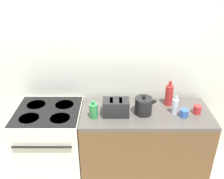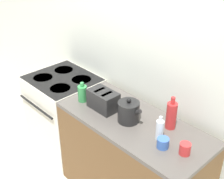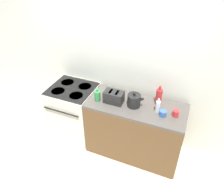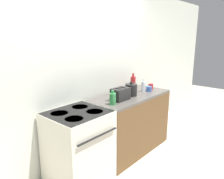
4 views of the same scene
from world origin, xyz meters
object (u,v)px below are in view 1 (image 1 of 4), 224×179
kettle (144,106)px  bottle_red (169,95)px  bottle_green (94,111)px  stove (53,144)px  cup_blue (184,113)px  bottle_clear (176,106)px  toaster (116,107)px  cup_red (198,110)px

kettle → bottle_red: bottle_red is taller
bottle_green → stove: bearing=166.4°
stove → cup_blue: cup_blue is taller
bottle_red → bottle_clear: (0.03, -0.18, -0.03)m
bottle_clear → bottle_green: size_ratio=1.08×
bottle_clear → bottle_red: bearing=99.6°
bottle_clear → cup_blue: 0.11m
stove → cup_blue: (1.45, -0.10, 0.49)m
stove → bottle_red: bearing=5.9°
kettle → cup_blue: 0.42m
bottle_clear → toaster: bearing=-177.6°
bottle_red → bottle_clear: bearing=-80.4°
toaster → cup_blue: bearing=-2.8°
bottle_red → bottle_green: (-0.82, -0.26, -0.04)m
cup_red → cup_blue: (-0.16, -0.06, -0.01)m
bottle_green → bottle_clear: bearing=5.3°
kettle → cup_red: 0.57m
bottle_clear → cup_blue: bearing=-35.5°
toaster → kettle: bearing=4.9°
bottle_clear → bottle_green: bearing=-174.7°
bottle_green → cup_blue: (0.94, 0.02, -0.04)m
bottle_green → cup_red: (1.09, 0.08, -0.04)m
stove → kettle: 1.17m
bottle_red → cup_blue: (0.12, -0.24, -0.08)m
bottle_green → toaster: bearing=12.9°
cup_red → stove: bearing=178.4°
kettle → bottle_clear: 0.33m
bottle_red → cup_blue: 0.28m
kettle → cup_blue: (0.42, -0.06, -0.05)m
kettle → bottle_clear: bearing=0.1°
kettle → bottle_red: size_ratio=0.80×
stove → bottle_red: 1.46m
bottle_clear → bottle_green: 0.86m
kettle → cup_red: bearing=0.0°
stove → toaster: bearing=-5.4°
stove → cup_red: 1.68m
toaster → cup_red: bearing=1.7°
kettle → toaster: (-0.29, -0.03, -0.01)m
kettle → cup_blue: kettle is taller
bottle_red → cup_blue: bottle_red is taller
bottle_clear → cup_red: (0.24, -0.00, -0.04)m
stove → bottle_red: size_ratio=3.21×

